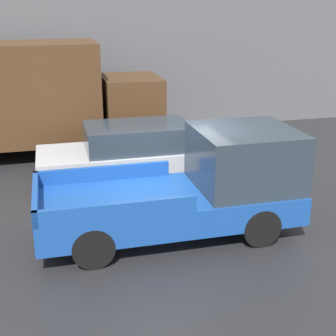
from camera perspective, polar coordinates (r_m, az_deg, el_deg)
The scene contains 6 objects.
ground_plane at distance 10.34m, azimuth 0.25°, elevation -5.83°, with size 60.00×60.00×0.00m, color #232326.
building_wall at distance 16.83m, azimuth -6.40°, elevation 13.19°, with size 28.00×0.15×5.23m.
pickup_truck at distance 9.36m, azimuth 3.58°, elevation -2.23°, with size 5.13×2.09×2.07m.
car at distance 12.08m, azimuth -4.10°, elevation 1.92°, with size 4.82×1.87×1.52m.
delivery_truck at distance 14.62m, azimuth -17.99°, elevation 8.24°, with size 7.89×2.38×3.36m.
newspaper_box at distance 16.69m, azimuth -14.07°, elevation 5.44°, with size 0.45×0.40×1.08m.
Camera 1 is at (-2.37, -9.04, 4.41)m, focal length 50.00 mm.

